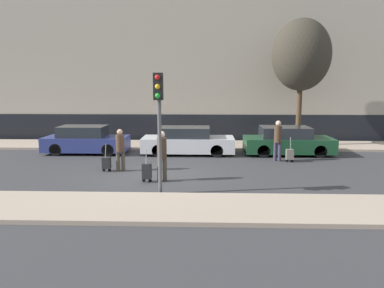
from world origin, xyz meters
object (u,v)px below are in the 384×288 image
object	(u,v)px
parked_car_2	(287,141)
trolley_right	(290,154)
trolley_left	(107,163)
trolley_center	(147,171)
pedestrian_left	(120,147)
parked_car_1	(187,141)
bare_tree_near_crossing	(301,55)
pedestrian_center	(162,153)
parked_car_0	(86,140)
traffic_light	(159,109)
pedestrian_right	(278,138)

from	to	relation	value
parked_car_2	trolley_right	xyz separation A→B (m)	(-0.28, -1.86, -0.30)
trolley_left	trolley_center	size ratio (longest dim) A/B	0.92
parked_car_2	pedestrian_left	xyz separation A→B (m)	(-7.38, -3.81, 0.30)
parked_car_1	trolley_left	world-z (taller)	parked_car_1
parked_car_1	trolley_left	bearing A→B (deg)	-127.80
trolley_center	bare_tree_near_crossing	xyz separation A→B (m)	(7.10, 7.63, 4.54)
pedestrian_center	parked_car_0	bearing A→B (deg)	110.53
trolley_center	trolley_right	world-z (taller)	trolley_center
pedestrian_left	trolley_left	world-z (taller)	pedestrian_left
traffic_light	bare_tree_near_crossing	distance (m)	11.44
parked_car_2	pedestrian_right	world-z (taller)	pedestrian_right
parked_car_2	bare_tree_near_crossing	size ratio (longest dim) A/B	0.63
parked_car_0	pedestrian_center	xyz separation A→B (m)	(4.43, -5.31, 0.38)
parked_car_1	parked_car_2	xyz separation A→B (m)	(4.91, 0.07, 0.01)
pedestrian_left	pedestrian_right	distance (m)	6.94
pedestrian_left	parked_car_2	bearing A→B (deg)	12.91
pedestrian_right	parked_car_0	bearing A→B (deg)	12.32
trolley_left	pedestrian_right	bearing A→B (deg)	17.83
parked_car_0	pedestrian_left	size ratio (longest dim) A/B	2.45
pedestrian_left	pedestrian_center	size ratio (longest dim) A/B	0.94
trolley_left	pedestrian_left	bearing A→B (deg)	14.45
pedestrian_left	trolley_right	world-z (taller)	pedestrian_left
trolley_center	traffic_light	world-z (taller)	traffic_light
pedestrian_right	trolley_right	bearing A→B (deg)	179.94
trolley_left	trolley_center	distance (m)	2.42
trolley_right	parked_car_1	bearing A→B (deg)	158.80
pedestrian_left	pedestrian_center	distance (m)	2.38
parked_car_0	parked_car_2	world-z (taller)	parked_car_0
pedestrian_center	parked_car_2	bearing A→B (deg)	24.48
pedestrian_center	trolley_right	xyz separation A→B (m)	(5.28, 3.46, -0.68)
parked_car_0	trolley_right	xyz separation A→B (m)	(9.71, -1.84, -0.30)
pedestrian_center	pedestrian_right	bearing A→B (deg)	18.28
trolley_left	pedestrian_center	world-z (taller)	pedestrian_center
parked_car_2	trolley_center	size ratio (longest dim) A/B	3.53
parked_car_2	trolley_center	xyz separation A→B (m)	(-6.07, -5.51, -0.26)
pedestrian_left	trolley_center	distance (m)	2.22
pedestrian_center	traffic_light	world-z (taller)	traffic_light
parked_car_2	pedestrian_center	size ratio (longest dim) A/B	2.38
trolley_right	pedestrian_left	bearing A→B (deg)	-164.68
pedestrian_center	traffic_light	distance (m)	2.39
bare_tree_near_crossing	trolley_center	bearing A→B (deg)	-132.95
parked_car_1	pedestrian_left	xyz separation A→B (m)	(-2.48, -3.74, 0.31)
pedestrian_left	trolley_center	size ratio (longest dim) A/B	1.39
parked_car_2	pedestrian_left	size ratio (longest dim) A/B	2.54
pedestrian_right	bare_tree_near_crossing	size ratio (longest dim) A/B	0.27
trolley_right	pedestrian_center	bearing A→B (deg)	-146.73
trolley_left	parked_car_1	bearing A→B (deg)	52.20
parked_car_1	pedestrian_right	size ratio (longest dim) A/B	2.46
parked_car_0	trolley_center	size ratio (longest dim) A/B	3.40
parked_car_0	pedestrian_center	world-z (taller)	pedestrian_center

